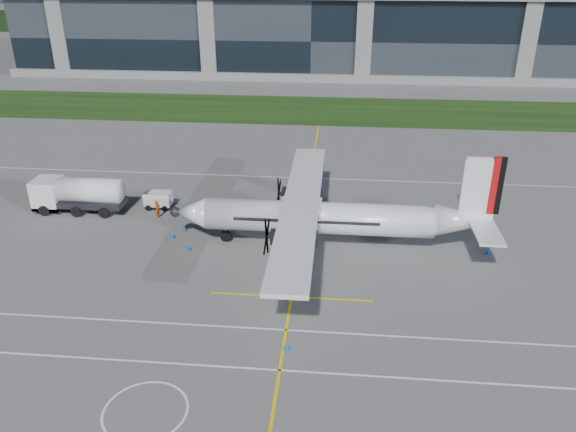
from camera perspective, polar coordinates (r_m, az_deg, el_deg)
name	(u,v)px	position (r m, az deg, el deg)	size (l,w,h in m)	color
ground	(299,123)	(83.88, 1.07, 9.38)	(400.00, 400.00, 0.00)	#555250
grass_strip	(302,110)	(91.58, 1.46, 10.75)	(400.00, 18.00, 0.04)	black
terminal_building	(314,35)	(121.61, 2.62, 17.91)	(120.00, 20.00, 15.00)	black
tree_line	(324,24)	(181.67, 3.63, 18.86)	(400.00, 6.00, 6.00)	black
yellow_taxiway_centerline	(306,207)	(55.49, 1.79, 0.88)	(0.20, 70.00, 0.01)	yellow
white_lane_line	(231,367)	(35.47, -5.85, -15.03)	(90.00, 0.15, 0.01)	white
turboprop_aircraft	(331,201)	(46.60, 4.43, 1.57)	(27.14, 28.14, 8.44)	white
fuel_tanker_truck	(72,195)	(57.96, -21.06, 2.05)	(9.11, 2.96, 3.41)	silver
baggage_tug	(158,200)	(56.55, -13.04, 1.60)	(2.75, 1.65, 1.65)	silver
ground_crew_person	(157,208)	(54.30, -13.12, 0.81)	(0.83, 0.60, 2.05)	#F25907
safety_cone_tail	(488,252)	(49.70, 19.63, -3.44)	(0.36, 0.36, 0.50)	blue
safety_cone_nose_port	(189,248)	(48.19, -10.06, -3.18)	(0.36, 0.36, 0.50)	blue
safety_cone_fwd	(173,235)	(50.59, -11.65, -1.89)	(0.36, 0.36, 0.50)	blue
safety_cone_stbdwing	(309,182)	(61.14, 2.12, 3.49)	(0.36, 0.36, 0.50)	blue
safety_cone_portwing	(287,346)	(36.47, -0.09, -13.07)	(0.36, 0.36, 0.50)	blue
safety_cone_nose_stbd	(185,229)	(51.49, -10.46, -1.28)	(0.36, 0.36, 0.50)	blue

